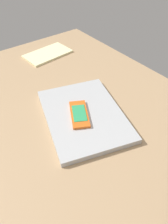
# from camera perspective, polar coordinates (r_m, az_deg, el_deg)

# --- Properties ---
(desk_surface) EXTENTS (1.20, 0.80, 0.03)m
(desk_surface) POSITION_cam_1_polar(r_m,az_deg,el_deg) (0.70, -0.07, -2.20)
(desk_surface) COLOR tan
(desk_surface) RESTS_ON ground
(laptop_closed) EXTENTS (0.37, 0.32, 0.02)m
(laptop_closed) POSITION_cam_1_polar(r_m,az_deg,el_deg) (0.68, -0.00, -0.66)
(laptop_closed) COLOR #B7BABC
(laptop_closed) RESTS_ON desk_surface
(cell_phone_on_laptop) EXTENTS (0.13, 0.10, 0.01)m
(cell_phone_on_laptop) POSITION_cam_1_polar(r_m,az_deg,el_deg) (0.67, -1.42, -0.40)
(cell_phone_on_laptop) COLOR orange
(cell_phone_on_laptop) RESTS_ON laptop_closed
(notepad) EXTENTS (0.14, 0.22, 0.01)m
(notepad) POSITION_cam_1_polar(r_m,az_deg,el_deg) (1.04, -9.69, 15.14)
(notepad) COLOR #F2EDB2
(notepad) RESTS_ON desk_surface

